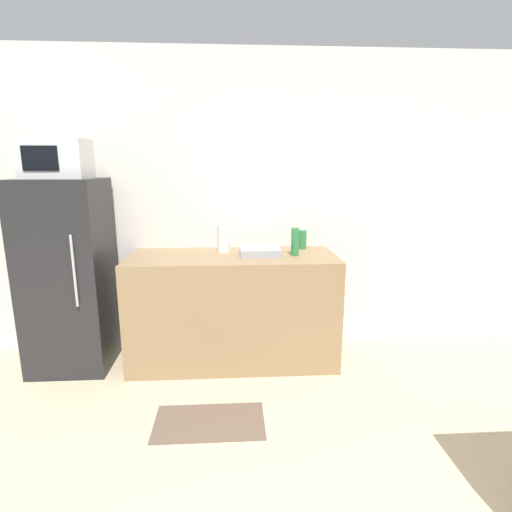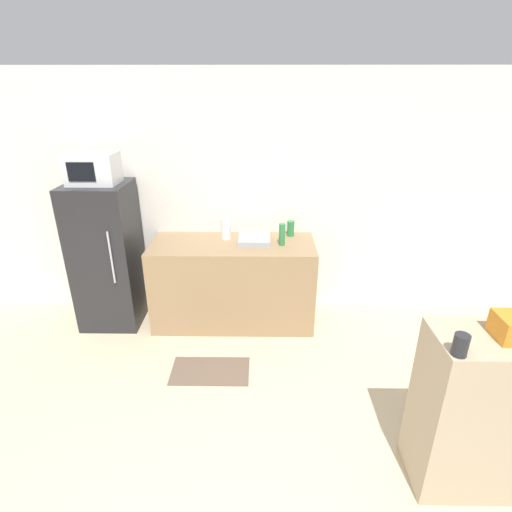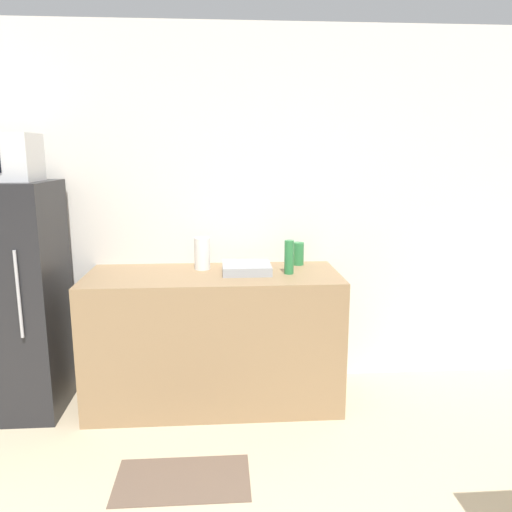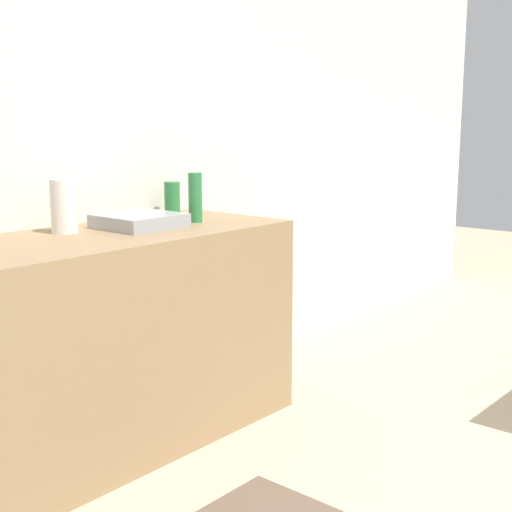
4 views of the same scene
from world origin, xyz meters
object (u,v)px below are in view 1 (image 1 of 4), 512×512
refrigerator (69,275)px  bottle_short (302,240)px  paper_towel_roll (223,239)px  bottle_tall (295,242)px  microwave (56,159)px

refrigerator → bottle_short: (1.94, 0.24, 0.23)m
paper_towel_roll → bottle_tall: bearing=-16.9°
refrigerator → bottle_tall: 1.85m
microwave → bottle_tall: (1.83, -0.03, -0.66)m
refrigerator → bottle_tall: (1.83, -0.03, 0.26)m
bottle_short → paper_towel_roll: 0.70m
bottle_short → microwave: bearing=-173.0°
bottle_tall → bottle_short: 0.29m
microwave → paper_towel_roll: bearing=6.8°
paper_towel_roll → refrigerator: bearing=-173.3°
refrigerator → microwave: bearing=-109.6°
bottle_tall → paper_towel_roll: size_ratio=1.02×
bottle_tall → bottle_short: size_ratio=1.38×
microwave → paper_towel_roll: microwave is taller
bottle_tall → paper_towel_roll: (-0.59, 0.18, -0.00)m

